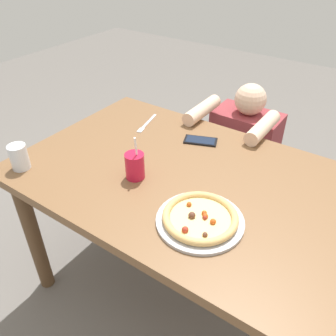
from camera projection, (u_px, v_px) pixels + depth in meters
The scene contains 8 objects.
ground_plane at pixel (181, 289), 1.83m from camera, with size 8.00×8.00×0.00m, color #66605B.
dining_table at pixel (184, 194), 1.46m from camera, with size 1.38×0.90×0.75m.
pizza_near at pixel (200, 218), 1.17m from camera, with size 0.30×0.30×0.04m.
drink_cup_colored at pixel (135, 166), 1.36m from camera, with size 0.08×0.08×0.19m.
water_cup_clear at pixel (19, 156), 1.41m from camera, with size 0.07×0.07×0.11m.
fork at pixel (146, 124), 1.75m from camera, with size 0.06×0.20×0.00m.
cell_phone at pixel (201, 141), 1.61m from camera, with size 0.17×0.12×0.01m.
diner_seated at pixel (241, 161), 2.09m from camera, with size 0.40×0.52×0.89m.
Camera 1 is at (0.59, -0.97, 1.58)m, focal length 37.26 mm.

